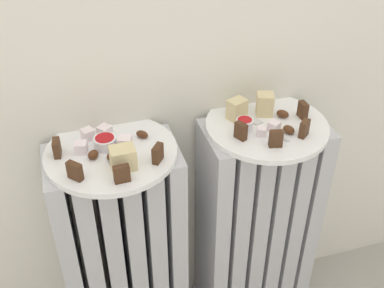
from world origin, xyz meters
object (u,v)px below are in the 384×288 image
plate_left (111,152)px  jam_bowl_left (105,142)px  plate_right (267,126)px  jam_bowl_right (245,124)px  radiator_left (124,258)px  fork (267,128)px  radiator_right (256,229)px

plate_left → jam_bowl_left: size_ratio=5.80×
plate_right → jam_bowl_right: (-0.06, -0.01, 0.02)m
jam_bowl_left → plate_right: bearing=-2.1°
plate_right → jam_bowl_right: size_ratio=7.29×
radiator_left → jam_bowl_left: bearing=123.5°
radiator_left → plate_right: 0.47m
fork → jam_bowl_right: bearing=166.3°
radiator_right → plate_right: bearing=180.0°
jam_bowl_left → fork: (0.34, -0.03, -0.01)m
jam_bowl_left → jam_bowl_right: jam_bowl_right is taller
plate_left → radiator_left: bearing=180.0°
plate_right → fork: 0.02m
plate_right → jam_bowl_left: jam_bowl_left is taller
radiator_left → jam_bowl_left: (-0.01, 0.01, 0.34)m
radiator_left → plate_left: 0.32m
plate_right → fork: (-0.01, -0.02, 0.01)m
plate_right → jam_bowl_right: bearing=-172.4°
plate_right → jam_bowl_left: 0.35m
radiator_left → radiator_right: same height
plate_left → fork: bearing=-3.3°
radiator_right → plate_left: (-0.34, 0.00, 0.32)m
radiator_right → plate_left: plate_left is taller
radiator_left → fork: fork is taller
radiator_right → jam_bowl_right: size_ratio=16.70×
jam_bowl_right → radiator_left: bearing=178.5°
radiator_left → plate_left: (0.00, 0.00, 0.32)m
jam_bowl_left → radiator_right: bearing=-2.1°
jam_bowl_right → plate_left: bearing=178.5°
plate_left → jam_bowl_right: (0.29, -0.01, 0.02)m
jam_bowl_right → plate_right: bearing=7.6°
plate_left → jam_bowl_right: 0.29m
plate_left → jam_bowl_left: (-0.01, 0.01, 0.02)m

